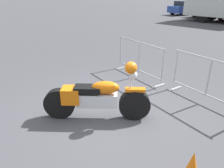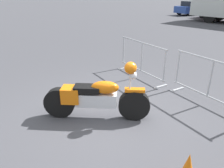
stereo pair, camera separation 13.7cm
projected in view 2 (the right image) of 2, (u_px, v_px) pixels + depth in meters
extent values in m
plane|color=#424247|center=(112.00, 115.00, 4.63)|extent=(120.00, 120.00, 0.00)
cylinder|color=black|center=(134.00, 105.00, 4.40)|extent=(0.55, 0.59, 0.63)
cylinder|color=black|center=(60.00, 103.00, 4.49)|extent=(0.55, 0.59, 0.63)
cube|color=silver|center=(96.00, 100.00, 4.41)|extent=(0.73, 0.78, 0.28)
ellipsoid|color=orange|center=(105.00, 87.00, 4.29)|extent=(0.56, 0.58, 0.26)
cube|color=black|center=(87.00, 89.00, 4.32)|extent=(0.55, 0.57, 0.12)
cube|color=orange|center=(71.00, 94.00, 4.40)|extent=(0.47, 0.47, 0.32)
cube|color=orange|center=(135.00, 90.00, 4.26)|extent=(0.37, 0.39, 0.06)
cylinder|color=silver|center=(130.00, 84.00, 4.22)|extent=(0.06, 0.06, 0.44)
sphere|color=silver|center=(133.00, 75.00, 4.15)|extent=(0.16, 0.16, 0.16)
sphere|color=orange|center=(131.00, 68.00, 4.09)|extent=(0.24, 0.24, 0.24)
cylinder|color=#9EA0A5|center=(143.00, 43.00, 6.25)|extent=(2.00, 0.26, 0.04)
cylinder|color=#9EA0A5|center=(141.00, 71.00, 6.59)|extent=(2.00, 0.26, 0.04)
cylinder|color=#9EA0A5|center=(123.00, 50.00, 7.17)|extent=(0.05, 0.05, 0.85)
cylinder|color=#9EA0A5|center=(142.00, 57.00, 6.42)|extent=(0.05, 0.05, 0.85)
cylinder|color=#9EA0A5|center=(165.00, 66.00, 5.68)|extent=(0.05, 0.05, 0.85)
cube|color=#9EA0A5|center=(124.00, 68.00, 7.36)|extent=(0.11, 0.44, 0.03)
cube|color=#9EA0A5|center=(161.00, 86.00, 5.97)|extent=(0.11, 0.44, 0.03)
cylinder|color=#9EA0A5|center=(214.00, 61.00, 4.69)|extent=(2.00, 0.26, 0.04)
cylinder|color=#9EA0A5|center=(207.00, 96.00, 5.03)|extent=(2.00, 0.26, 0.04)
cylinder|color=#9EA0A5|center=(178.00, 67.00, 5.60)|extent=(0.05, 0.05, 0.85)
cylinder|color=#9EA0A5|center=(211.00, 79.00, 4.86)|extent=(0.05, 0.05, 0.85)
cube|color=#9EA0A5|center=(177.00, 89.00, 5.79)|extent=(0.11, 0.44, 0.03)
cylinder|color=black|center=(220.00, 15.00, 18.42)|extent=(0.98, 0.38, 0.96)
cylinder|color=black|center=(210.00, 17.00, 17.20)|extent=(0.98, 0.38, 0.96)
cube|color=#284799|center=(194.00, 9.00, 22.66)|extent=(2.20, 4.17, 0.65)
cube|color=#1E232B|center=(193.00, 3.00, 22.37)|extent=(1.78, 2.23, 0.46)
cylinder|color=black|center=(196.00, 11.00, 23.88)|extent=(0.29, 0.62, 0.59)
cylinder|color=black|center=(207.00, 12.00, 22.79)|extent=(0.29, 0.62, 0.59)
cylinder|color=black|center=(179.00, 12.00, 22.74)|extent=(0.29, 0.62, 0.59)
cylinder|color=black|center=(189.00, 13.00, 21.65)|extent=(0.29, 0.62, 0.59)
cube|color=maroon|center=(219.00, 10.00, 20.73)|extent=(2.48, 4.70, 0.73)
cube|color=#1E232B|center=(220.00, 3.00, 20.41)|extent=(2.00, 2.52, 0.52)
cylinder|color=black|center=(221.00, 12.00, 22.10)|extent=(0.33, 0.69, 0.67)
cylinder|color=black|center=(202.00, 13.00, 20.82)|extent=(0.33, 0.69, 0.67)
cylinder|color=black|center=(216.00, 15.00, 19.60)|extent=(0.33, 0.69, 0.67)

